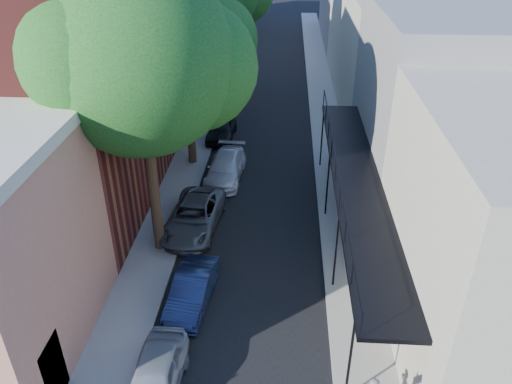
# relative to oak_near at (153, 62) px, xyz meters

# --- Properties ---
(road_surface) EXTENTS (6.00, 64.00, 0.01)m
(road_surface) POSITION_rel_oak_near_xyz_m (3.37, 19.74, -7.87)
(road_surface) COLOR black
(road_surface) RESTS_ON ground
(sidewalk_left) EXTENTS (2.00, 64.00, 0.12)m
(sidewalk_left) POSITION_rel_oak_near_xyz_m (-0.63, 19.74, -7.82)
(sidewalk_left) COLOR gray
(sidewalk_left) RESTS_ON ground
(sidewalk_right) EXTENTS (2.00, 64.00, 0.12)m
(sidewalk_right) POSITION_rel_oak_near_xyz_m (7.37, 19.74, -7.82)
(sidewalk_right) COLOR gray
(sidewalk_right) RESTS_ON ground
(buildings_left) EXTENTS (10.10, 59.10, 12.00)m
(buildings_left) POSITION_rel_oak_near_xyz_m (-5.93, 18.50, -2.94)
(buildings_left) COLOR tan
(buildings_left) RESTS_ON ground
(buildings_right) EXTENTS (9.80, 55.00, 10.00)m
(buildings_right) POSITION_rel_oak_near_xyz_m (12.36, 19.23, -3.45)
(buildings_right) COLOR #BBB59A
(buildings_right) RESTS_ON ground
(oak_near) EXTENTS (7.48, 6.80, 11.42)m
(oak_near) POSITION_rel_oak_near_xyz_m (0.00, 0.00, 0.00)
(oak_near) COLOR #382316
(oak_near) RESTS_ON ground
(oak_mid) EXTENTS (6.60, 6.00, 10.20)m
(oak_mid) POSITION_rel_oak_near_xyz_m (-0.05, 7.97, -0.82)
(oak_mid) COLOR #382316
(oak_mid) RESTS_ON ground
(parked_car_a) EXTENTS (1.59, 3.76, 1.27)m
(parked_car_a) POSITION_rel_oak_near_xyz_m (1.09, -7.40, -7.24)
(parked_car_a) COLOR #8F949E
(parked_car_a) RESTS_ON ground
(parked_car_b) EXTENTS (1.60, 3.70, 1.19)m
(parked_car_b) POSITION_rel_oak_near_xyz_m (1.50, -3.43, -7.29)
(parked_car_b) COLOR #152042
(parked_car_b) RESTS_ON ground
(parked_car_c) EXTENTS (2.52, 4.81, 1.29)m
(parked_car_c) POSITION_rel_oak_near_xyz_m (0.77, 1.31, -7.23)
(parked_car_c) COLOR #54585C
(parked_car_c) RESTS_ON ground
(parked_car_d) EXTENTS (2.03, 4.45, 1.26)m
(parked_car_d) POSITION_rel_oak_near_xyz_m (1.63, 6.11, -7.25)
(parked_car_d) COLOR silver
(parked_car_d) RESTS_ON ground
(parked_car_e) EXTENTS (1.69, 4.01, 1.35)m
(parked_car_e) POSITION_rel_oak_near_xyz_m (0.77, 11.36, -7.20)
(parked_car_e) COLOR black
(parked_car_e) RESTS_ON ground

